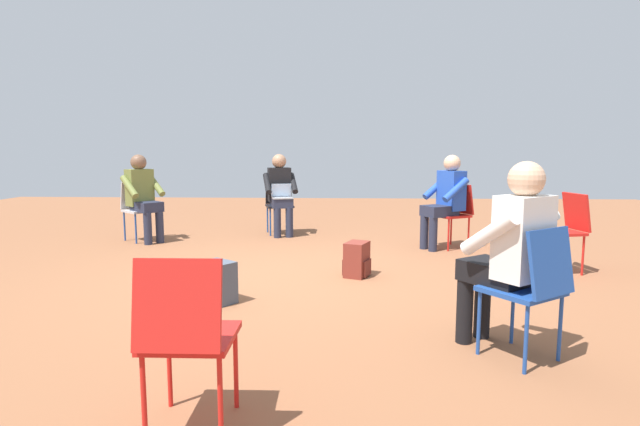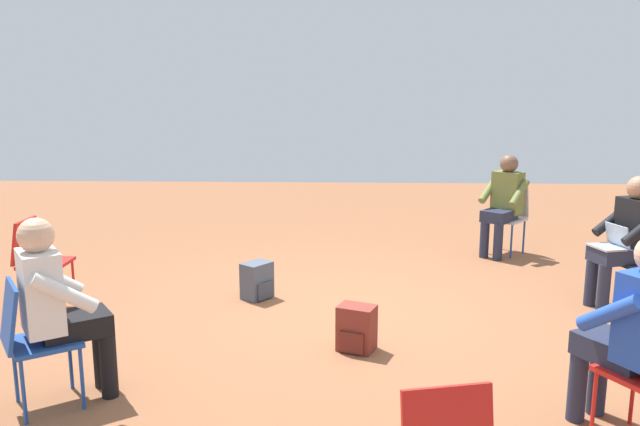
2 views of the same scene
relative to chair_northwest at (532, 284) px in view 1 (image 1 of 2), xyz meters
The scene contains 13 objects.
ground_plane 2.78m from the chair_northwest, 49.47° to the right, with size 16.73×16.73×0.00m, color brown.
chair_northwest is the anchor object (origin of this frame).
chair_south 5.20m from the chair_northwest, 65.51° to the right, with size 0.49×0.53×0.85m.
chair_southeast 5.75m from the chair_northwest, 44.36° to the right, with size 0.59×0.58×0.85m.
chair_north 2.05m from the chair_northwest, 25.24° to the left, with size 0.41×0.44×0.85m.
chair_west 2.64m from the chair_northwest, 117.50° to the right, with size 0.51×0.48×0.85m.
chair_southwest 3.69m from the chair_northwest, 95.39° to the right, with size 0.57×0.55×0.85m.
person_with_laptop 5.03m from the chair_northwest, 65.22° to the right, with size 0.58×0.60×1.24m.
person_in_olive 5.58m from the chair_northwest, 44.47° to the right, with size 0.63×0.63×1.24m.
person_in_blue 3.61m from the chair_northwest, 93.20° to the right, with size 0.63×0.62×1.24m.
person_in_white 0.26m from the chair_northwest, 54.63° to the right, with size 0.63×0.63×1.24m.
backpack_near_laptop_user 2.50m from the chair_northwest, 26.57° to the right, with size 0.34×0.33×0.36m.
backpack_by_empty_chair 2.31m from the chair_northwest, 64.01° to the right, with size 0.30×0.33×0.36m.
Camera 1 is at (-0.62, 5.09, 1.31)m, focal length 28.00 mm.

